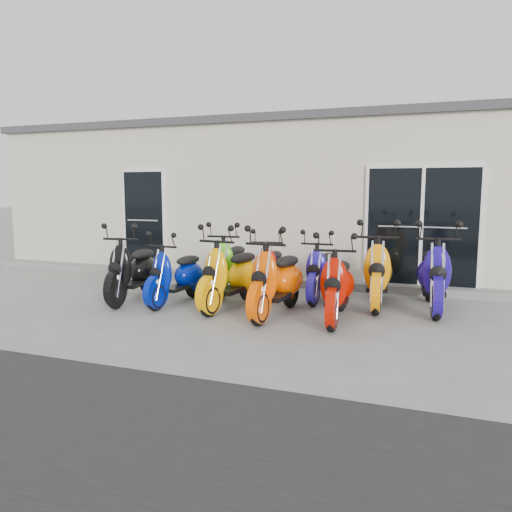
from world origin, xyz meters
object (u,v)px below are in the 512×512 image
object	(u,v)px
scooter_front_orange_b	(277,270)
scooter_front_blue	(176,267)
scooter_front_black	(133,261)
scooter_back_yellow	(378,262)
scooter_back_red	(271,262)
scooter_back_blue	(322,264)
scooter_front_red	(338,275)
scooter_back_green	(230,257)
scooter_back_extra	(434,265)
scooter_front_orange_a	(231,266)

from	to	relation	value
scooter_front_orange_b	scooter_front_blue	bearing A→B (deg)	178.54
scooter_front_black	scooter_back_yellow	distance (m)	4.05
scooter_back_red	scooter_back_blue	world-z (taller)	scooter_back_blue
scooter_front_red	scooter_front_blue	bearing A→B (deg)	171.94
scooter_back_red	scooter_front_red	bearing A→B (deg)	-49.66
scooter_back_green	scooter_front_black	bearing A→B (deg)	-145.87
scooter_front_red	scooter_back_blue	bearing A→B (deg)	106.90
scooter_front_red	scooter_back_red	distance (m)	1.91
scooter_back_green	scooter_back_red	xyz separation A→B (m)	(0.75, 0.07, -0.05)
scooter_front_red	scooter_back_extra	world-z (taller)	scooter_back_extra
scooter_back_red	scooter_back_blue	bearing A→B (deg)	-8.33
scooter_front_orange_a	scooter_back_yellow	world-z (taller)	scooter_back_yellow
scooter_front_blue	scooter_front_red	world-z (taller)	scooter_front_red
scooter_front_blue	scooter_back_red	bearing A→B (deg)	46.48
scooter_back_extra	scooter_front_blue	bearing A→B (deg)	-171.28
scooter_front_black	scooter_back_green	bearing A→B (deg)	32.09
scooter_front_orange_b	scooter_back_red	xyz separation A→B (m)	(-0.53, 1.31, -0.08)
scooter_back_yellow	scooter_back_extra	xyz separation A→B (m)	(0.85, 0.00, 0.00)
scooter_front_orange_a	scooter_back_blue	size ratio (longest dim) A/B	1.11
scooter_back_green	scooter_back_yellow	bearing A→B (deg)	-7.78
scooter_front_black	scooter_front_orange_b	bearing A→B (deg)	-11.09
scooter_front_black	scooter_front_red	xyz separation A→B (m)	(3.48, -0.09, -0.02)
scooter_front_black	scooter_back_green	distance (m)	1.72
scooter_back_green	scooter_back_yellow	world-z (taller)	scooter_back_yellow
scooter_front_black	scooter_back_extra	world-z (taller)	scooter_back_extra
scooter_back_green	scooter_back_red	bearing A→B (deg)	-0.82
scooter_front_blue	scooter_front_orange_b	distance (m)	1.80
scooter_front_orange_b	scooter_back_extra	distance (m)	2.47
scooter_front_blue	scooter_front_orange_a	size ratio (longest dim) A/B	0.90
scooter_front_orange_b	scooter_front_orange_a	bearing A→B (deg)	170.77
scooter_front_orange_a	scooter_back_green	distance (m)	1.13
scooter_front_black	scooter_back_extra	bearing A→B (deg)	4.06
scooter_front_blue	scooter_front_red	bearing A→B (deg)	1.58
scooter_back_green	scooter_back_yellow	distance (m)	2.61
scooter_back_yellow	scooter_back_extra	size ratio (longest dim) A/B	1.00
scooter_back_blue	scooter_back_yellow	xyz separation A→B (m)	(0.94, -0.13, 0.10)
scooter_back_red	scooter_back_yellow	world-z (taller)	scooter_back_yellow
scooter_back_green	scooter_back_red	distance (m)	0.75
scooter_front_orange_a	scooter_back_yellow	xyz separation A→B (m)	(2.15, 0.97, 0.03)
scooter_back_blue	scooter_back_extra	world-z (taller)	scooter_back_extra
scooter_front_orange_b	scooter_back_yellow	distance (m)	1.77
scooter_back_green	scooter_back_yellow	size ratio (longest dim) A/B	0.93
scooter_front_blue	scooter_front_red	distance (m)	2.69
scooter_back_red	scooter_back_extra	size ratio (longest dim) A/B	0.85
scooter_front_black	scooter_back_red	distance (m)	2.37
scooter_front_orange_b	scooter_back_blue	world-z (taller)	scooter_front_orange_b
scooter_front_black	scooter_front_orange_a	world-z (taller)	scooter_front_orange_a
scooter_back_green	scooter_front_orange_b	bearing A→B (deg)	-50.35
scooter_front_blue	scooter_front_orange_b	bearing A→B (deg)	-1.15
scooter_front_red	scooter_back_green	distance (m)	2.48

